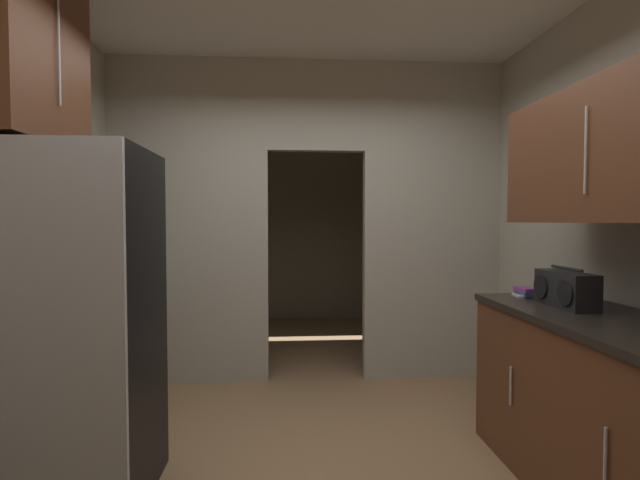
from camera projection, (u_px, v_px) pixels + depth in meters
name	position (u px, v px, depth m)	size (l,w,h in m)	color
kitchen_partition	(307.00, 212.00, 4.34)	(3.45, 0.12, 2.82)	#ADA899
adjoining_room_shell	(301.00, 221.00, 6.26)	(3.45, 2.83, 2.82)	gray
refrigerator	(68.00, 326.00, 2.46)	(0.80, 0.77, 1.78)	black
lower_cabinet_run	(616.00, 417.00, 2.36)	(0.68, 1.84, 0.94)	brown
upper_cabinet_counterside	(622.00, 150.00, 2.31)	(0.36, 1.66, 0.69)	brown
upper_cabinet_fridgeside	(22.00, 46.00, 2.48)	(0.36, 0.88, 1.00)	brown
boombox	(566.00, 289.00, 2.72)	(0.16, 0.42, 0.22)	black
book_stack	(526.00, 292.00, 3.09)	(0.15, 0.16, 0.06)	beige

